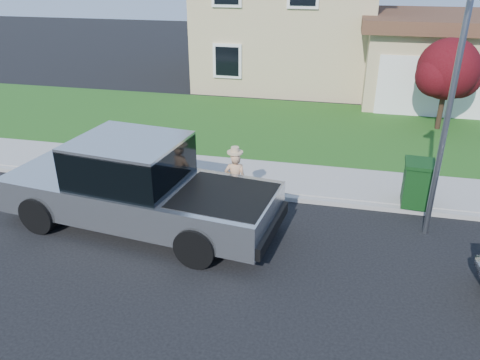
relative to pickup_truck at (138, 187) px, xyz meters
name	(u,v)px	position (x,y,z in m)	size (l,w,h in m)	color
ground	(186,253)	(1.39, -0.87, -0.99)	(80.00, 80.00, 0.00)	black
curb	(257,195)	(2.39, 2.03, -0.93)	(40.00, 0.20, 0.12)	gray
sidewalk	(265,177)	(2.39, 3.13, -0.91)	(40.00, 2.00, 0.15)	gray
lawn	(286,128)	(2.39, 7.63, -0.94)	(40.00, 7.00, 0.10)	#154A17
house	(316,16)	(2.71, 15.51, 2.18)	(14.00, 11.30, 6.85)	tan
pickup_truck	(138,187)	(0.00, 0.00, 0.00)	(6.67, 2.96, 2.12)	black
woman	(235,179)	(1.95, 1.40, -0.23)	(0.58, 0.43, 1.60)	tan
ornamental_tree	(449,72)	(7.84, 8.62, 1.16)	(2.33, 2.11, 3.20)	black
trash_bin	(417,183)	(6.32, 2.23, -0.27)	(0.74, 0.84, 1.13)	black
street_lamp	(449,104)	(6.46, 1.08, 2.06)	(0.44, 0.69, 5.34)	slate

